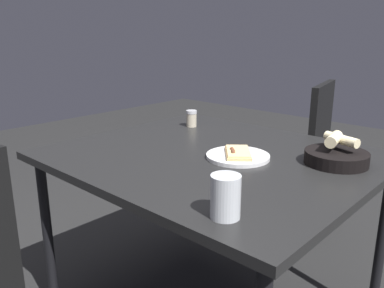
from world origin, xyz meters
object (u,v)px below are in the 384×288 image
at_px(chair_far, 298,149).
at_px(pepper_shaker, 191,119).
at_px(dining_table, 213,167).
at_px(beer_glass, 225,199).
at_px(bread_basket, 336,155).
at_px(pizza_plate, 238,155).

bearing_deg(chair_far, pepper_shaker, 70.45).
xyz_separation_m(dining_table, beer_glass, (-0.37, 0.40, 0.11)).
bearing_deg(bread_basket, dining_table, 26.43).
bearing_deg(beer_glass, dining_table, -47.27).
distance_m(dining_table, beer_glass, 0.55).
height_order(pepper_shaker, chair_far, chair_far).
bearing_deg(pepper_shaker, bread_basket, 174.82).
height_order(dining_table, pepper_shaker, pepper_shaker).
distance_m(bread_basket, pepper_shaker, 0.76).
relative_size(bread_basket, pepper_shaker, 2.74).
bearing_deg(beer_glass, chair_far, -69.75).
height_order(bread_basket, beer_glass, beer_glass).
bearing_deg(dining_table, pepper_shaker, -36.45).
bearing_deg(beer_glass, pizza_plate, -57.48).
distance_m(dining_table, pepper_shaker, 0.46).
relative_size(pizza_plate, beer_glass, 2.09).
distance_m(dining_table, chair_far, 0.96).
distance_m(pepper_shaker, chair_far, 0.75).
xyz_separation_m(bread_basket, beer_glass, (0.03, 0.60, 0.02)).
bearing_deg(chair_far, beer_glass, 110.25).
bearing_deg(pepper_shaker, chair_far, -109.55).
bearing_deg(bread_basket, chair_far, -54.79).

